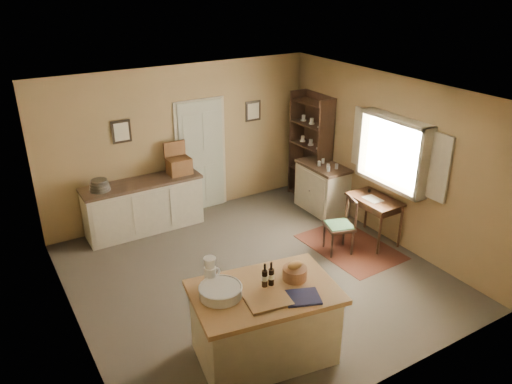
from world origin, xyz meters
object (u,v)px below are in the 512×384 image
sideboard (144,204)px  writing_desk (374,204)px  shelving_unit (312,148)px  right_cabinet (322,187)px  work_island (264,321)px  desk_chair (339,226)px

sideboard → writing_desk: size_ratio=2.30×
writing_desk → shelving_unit: (0.15, 1.90, 0.36)m
sideboard → shelving_unit: shelving_unit is taller
right_cabinet → shelving_unit: (0.15, 0.55, 0.57)m
work_island → desk_chair: size_ratio=1.95×
work_island → sideboard: work_island is taller
writing_desk → desk_chair: size_ratio=0.97×
desk_chair → right_cabinet: (0.71, 1.34, 0.01)m
writing_desk → shelving_unit: bearing=85.4°
writing_desk → desk_chair: bearing=179.5°
desk_chair → right_cabinet: bearing=79.5°
work_island → writing_desk: 3.27m
writing_desk → sideboard: bearing=143.3°
right_cabinet → shelving_unit: shelving_unit is taller
writing_desk → desk_chair: (-0.71, 0.01, -0.22)m
sideboard → writing_desk: sideboard is taller
work_island → writing_desk: size_ratio=2.02×
work_island → sideboard: size_ratio=0.88×
work_island → shelving_unit: bearing=55.8°
sideboard → right_cabinet: (3.08, -0.95, -0.02)m
desk_chair → work_island: bearing=-131.1°
desk_chair → shelving_unit: size_ratio=0.44×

